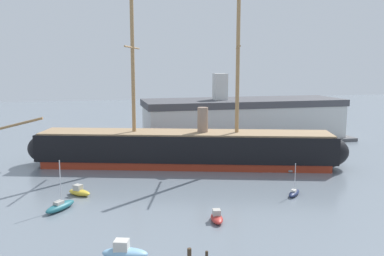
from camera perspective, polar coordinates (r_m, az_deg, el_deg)
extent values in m
cube|color=maroon|center=(82.00, -0.94, -4.69)|extent=(54.29, 23.60, 1.41)
cube|color=black|center=(81.30, -0.94, -2.48)|extent=(56.55, 24.58, 5.05)
ellipsoid|color=black|center=(87.28, -18.24, -2.62)|extent=(11.96, 10.27, 6.46)
ellipsoid|color=black|center=(83.67, 17.14, -3.05)|extent=(11.96, 10.27, 6.46)
cube|color=#9E7F5B|center=(80.82, -0.95, -0.62)|extent=(55.27, 23.61, 0.30)
cylinder|color=#A37A4C|center=(81.05, -8.04, 8.54)|extent=(0.71, 0.71, 26.25)
cylinder|color=#A37A4C|center=(81.10, -8.09, 10.76)|extent=(4.22, 13.06, 0.28)
cylinder|color=#A37A4C|center=(79.59, 6.23, 8.57)|extent=(0.71, 0.71, 26.25)
cylinder|color=#A37A4C|center=(79.64, 6.27, 10.83)|extent=(4.22, 13.06, 0.28)
cylinder|color=#A37A4C|center=(89.02, -22.20, 0.57)|extent=(8.70, 3.09, 2.69)
cylinder|color=gray|center=(80.28, 1.46, 1.03)|extent=(2.02, 2.02, 5.05)
ellipsoid|color=#7FB2D6|center=(45.47, -9.09, -16.47)|extent=(5.15, 3.41, 1.11)
cube|color=beige|center=(45.18, -9.54, -15.42)|extent=(1.79, 1.69, 1.11)
ellipsoid|color=#B22D28|center=(54.46, 3.38, -12.15)|extent=(2.01, 3.76, 0.83)
cube|color=#B2ADA3|center=(54.46, 3.35, -11.40)|extent=(1.12, 1.23, 0.83)
ellipsoid|color=#236670|center=(61.00, -17.45, -10.13)|extent=(4.53, 5.15, 1.01)
cube|color=#B2ADA3|center=(60.63, -17.64, -9.69)|extent=(1.51, 1.58, 0.53)
cylinder|color=silver|center=(60.20, -17.43, -7.04)|extent=(0.13, 0.13, 6.10)
ellipsoid|color=#1E284C|center=(66.18, 13.69, -8.59)|extent=(3.45, 3.59, 0.73)
cube|color=beige|center=(65.89, 13.65, -8.30)|extent=(1.12, 1.13, 0.38)
cylinder|color=silver|center=(65.69, 13.81, -6.53)|extent=(0.10, 0.10, 4.41)
ellipsoid|color=gold|center=(66.63, -15.02, -8.44)|extent=(3.96, 3.78, 0.90)
cube|color=#B2ADA3|center=(66.60, -15.22, -7.81)|extent=(1.58, 1.57, 0.90)
ellipsoid|color=gray|center=(79.89, 12.91, -5.58)|extent=(1.41, 2.72, 0.62)
cube|color=#4C4C51|center=(79.83, 12.92, -5.42)|extent=(0.99, 0.34, 0.09)
ellipsoid|color=#236670|center=(95.71, 12.60, -3.09)|extent=(4.91, 3.33, 0.90)
cube|color=#B2ADA3|center=(95.61, 12.75, -2.80)|extent=(1.41, 1.22, 0.48)
cylinder|color=silver|center=(95.14, 12.52, -1.32)|extent=(0.12, 0.12, 5.47)
cube|color=#565659|center=(110.66, 6.90, -1.36)|extent=(55.52, 18.73, 0.80)
cube|color=silver|center=(109.96, 6.94, 0.93)|extent=(50.47, 15.61, 8.12)
cube|color=#47474C|center=(109.40, 6.99, 3.47)|extent=(51.48, 15.92, 1.68)
cube|color=silver|center=(107.03, 3.83, 5.63)|extent=(3.20, 3.20, 6.64)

